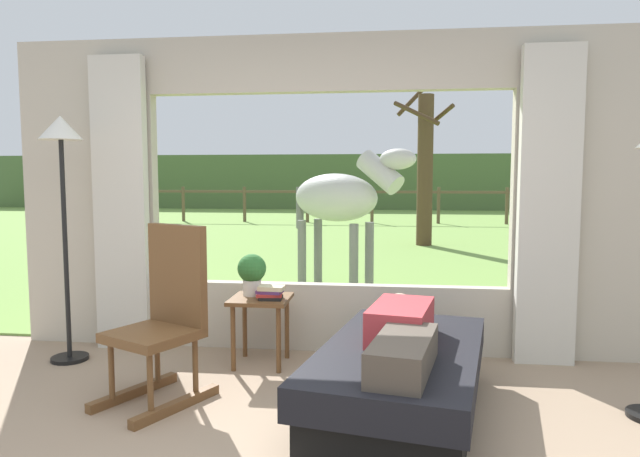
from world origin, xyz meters
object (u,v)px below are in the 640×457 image
(potted_plant, at_px, (252,272))
(horse, at_px, (340,199))
(reclining_person, at_px, (402,331))
(side_table, at_px, (261,309))
(pasture_tree, at_px, (425,166))
(book_stack, at_px, (270,293))
(floor_lamp_left, at_px, (62,164))
(recliner_sofa, at_px, (401,379))
(rocking_chair, at_px, (165,315))

(potted_plant, relative_size, horse, 0.18)
(reclining_person, bearing_deg, side_table, 152.10)
(pasture_tree, bearing_deg, reclining_person, -94.35)
(book_stack, relative_size, horse, 0.13)
(side_table, bearing_deg, horse, 82.99)
(horse, bearing_deg, pasture_tree, -162.01)
(side_table, height_order, book_stack, book_stack)
(floor_lamp_left, bearing_deg, recliner_sofa, -15.50)
(reclining_person, xyz_separation_m, potted_plant, (-1.12, 0.90, 0.18))
(pasture_tree, bearing_deg, rocking_chair, -104.31)
(reclining_person, distance_m, floor_lamp_left, 2.84)
(reclining_person, relative_size, potted_plant, 4.48)
(recliner_sofa, xyz_separation_m, floor_lamp_left, (-2.55, 0.71, 1.31))
(potted_plant, relative_size, pasture_tree, 0.09)
(reclining_person, bearing_deg, horse, 111.44)
(reclining_person, xyz_separation_m, pasture_tree, (0.65, 8.52, 1.14))
(reclining_person, distance_m, pasture_tree, 8.62)
(potted_plant, bearing_deg, horse, 81.26)
(book_stack, bearing_deg, rocking_chair, -129.49)
(horse, bearing_deg, book_stack, 28.40)
(side_table, bearing_deg, recliner_sofa, -37.32)
(potted_plant, xyz_separation_m, book_stack, (0.17, -0.12, -0.13))
(recliner_sofa, distance_m, book_stack, 1.25)
(recliner_sofa, height_order, side_table, side_table)
(horse, height_order, pasture_tree, pasture_tree)
(rocking_chair, bearing_deg, reclining_person, 22.05)
(book_stack, bearing_deg, horse, 84.84)
(potted_plant, relative_size, floor_lamp_left, 0.17)
(reclining_person, distance_m, rocking_chair, 1.50)
(reclining_person, bearing_deg, floor_lamp_left, 174.58)
(side_table, distance_m, horse, 3.01)
(book_stack, xyz_separation_m, floor_lamp_left, (-1.60, -0.02, 0.95))
(reclining_person, height_order, pasture_tree, pasture_tree)
(reclining_person, distance_m, potted_plant, 1.45)
(horse, bearing_deg, floor_lamp_left, 1.55)
(floor_lamp_left, bearing_deg, book_stack, 0.87)
(floor_lamp_left, distance_m, pasture_tree, 8.39)
(recliner_sofa, bearing_deg, rocking_chair, -171.52)
(rocking_chair, relative_size, book_stack, 5.12)
(floor_lamp_left, relative_size, pasture_tree, 0.52)
(recliner_sofa, distance_m, side_table, 1.32)
(recliner_sofa, distance_m, rocking_chair, 1.53)
(potted_plant, relative_size, book_stack, 1.46)
(rocking_chair, xyz_separation_m, potted_plant, (0.38, 0.78, 0.16))
(recliner_sofa, relative_size, book_stack, 8.42)
(side_table, height_order, potted_plant, potted_plant)
(reclining_person, xyz_separation_m, side_table, (-1.04, 0.84, -0.10))
(potted_plant, bearing_deg, pasture_tree, 76.94)
(rocking_chair, height_order, potted_plant, rocking_chair)
(horse, bearing_deg, side_table, 26.54)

